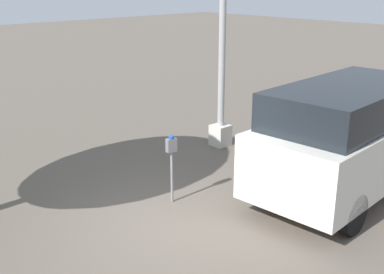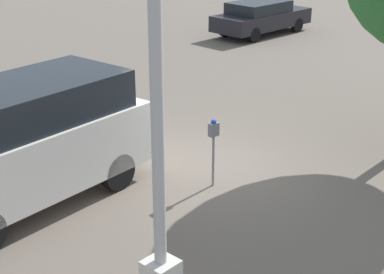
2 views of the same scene
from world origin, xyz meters
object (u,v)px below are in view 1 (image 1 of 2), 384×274
Objects in this scene: parking_meter_near at (171,153)px; parking_meter_far at (373,90)px; lamp_post at (222,72)px; parked_van at (348,136)px.

parking_meter_near is 1.00× the size of parking_meter_far.
parked_van is at bearing -94.62° from lamp_post.
parked_van is (-5.08, -2.09, 0.21)m from parking_meter_far.
lamp_post reaches higher than parked_van.
parking_meter_far is at bearing 19.25° from parked_van.
parking_meter_near is at bearing 140.65° from parked_van.
parked_van reaches higher than parking_meter_far.
parked_van is at bearing -27.42° from parking_meter_near.
parking_meter_near is 7.90m from parking_meter_far.
parking_meter_near is 3.51m from parked_van.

